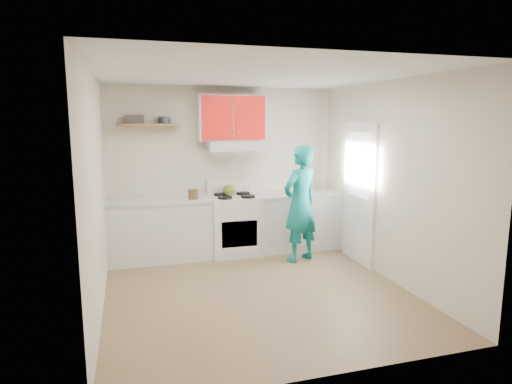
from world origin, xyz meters
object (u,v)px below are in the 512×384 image
object	(u,v)px
crock	(193,195)
person	(300,204)
kettle	(229,190)
tin	(164,120)
stove	(235,225)

from	to	relation	value
crock	person	size ratio (longest dim) A/B	0.10
kettle	crock	bearing A→B (deg)	178.58
kettle	person	size ratio (longest dim) A/B	0.12
tin	kettle	world-z (taller)	tin
tin	crock	world-z (taller)	tin
kettle	crock	world-z (taller)	kettle
stove	kettle	world-z (taller)	kettle
stove	crock	world-z (taller)	crock
person	crock	bearing A→B (deg)	-43.08
stove	person	distance (m)	1.12
kettle	person	world-z (taller)	person
stove	person	bearing A→B (deg)	-34.30
tin	person	distance (m)	2.37
tin	stove	bearing A→B (deg)	-11.60
tin	crock	size ratio (longest dim) A/B	0.97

